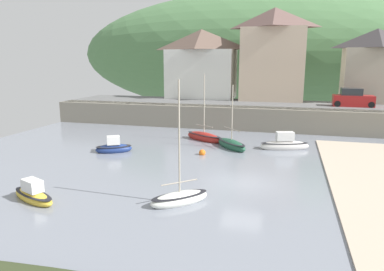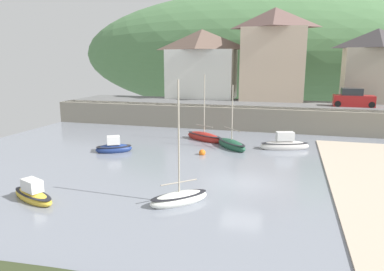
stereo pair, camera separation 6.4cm
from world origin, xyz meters
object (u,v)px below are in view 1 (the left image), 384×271
(fishing_boat_green, at_px, (180,198))
(mooring_buoy, at_px, (202,153))
(waterfront_building_centre, at_px, (273,54))
(sailboat_far_left, at_px, (33,195))
(waterfront_building_right, at_px, (375,65))
(sailboat_tall_mast, at_px, (114,147))
(sailboat_blue_trim, at_px, (231,144))
(parked_car_near_slipway, at_px, (353,99))
(motorboat_with_cabin, at_px, (285,144))
(rowboat_small_beached, at_px, (204,137))
(waterfront_building_left, at_px, (201,63))

(fishing_boat_green, bearing_deg, mooring_buoy, 53.43)
(waterfront_building_centre, height_order, sailboat_far_left, waterfront_building_centre)
(waterfront_building_centre, relative_size, waterfront_building_right, 1.32)
(waterfront_building_centre, xyz_separation_m, sailboat_tall_mast, (-11.23, -20.62, -7.68))
(sailboat_blue_trim, bearing_deg, waterfront_building_right, 99.22)
(waterfront_building_centre, distance_m, parked_car_near_slipway, 10.99)
(waterfront_building_centre, bearing_deg, mooring_buoy, -101.92)
(waterfront_building_right, bearing_deg, fishing_boat_green, -116.27)
(waterfront_building_right, bearing_deg, waterfront_building_centre, 180.00)
(waterfront_building_centre, relative_size, fishing_boat_green, 1.70)
(waterfront_building_centre, bearing_deg, waterfront_building_right, 0.00)
(motorboat_with_cabin, bearing_deg, sailboat_tall_mast, -177.92)
(sailboat_far_left, xyz_separation_m, rowboat_small_beached, (5.30, 16.35, 0.02))
(waterfront_building_left, height_order, sailboat_far_left, waterfront_building_left)
(sailboat_tall_mast, relative_size, fishing_boat_green, 0.48)
(waterfront_building_right, height_order, motorboat_with_cabin, waterfront_building_right)
(waterfront_building_left, xyz_separation_m, motorboat_with_cabin, (11.15, -16.09, -6.46))
(rowboat_small_beached, bearing_deg, sailboat_far_left, -77.50)
(sailboat_far_left, bearing_deg, sailboat_tall_mast, 116.63)
(sailboat_tall_mast, xyz_separation_m, fishing_boat_green, (8.28, -8.64, -0.06))
(waterfront_building_centre, relative_size, parked_car_near_slipway, 2.69)
(sailboat_tall_mast, bearing_deg, waterfront_building_left, 55.14)
(waterfront_building_right, bearing_deg, mooring_buoy, -128.58)
(fishing_boat_green, height_order, parked_car_near_slipway, fishing_boat_green)
(waterfront_building_right, xyz_separation_m, rowboat_small_beached, (-16.69, -14.59, -6.36))
(sailboat_tall_mast, height_order, sailboat_blue_trim, sailboat_blue_trim)
(waterfront_building_right, xyz_separation_m, mooring_buoy, (-15.63, -19.59, -6.54))
(mooring_buoy, bearing_deg, sailboat_tall_mast, -171.73)
(parked_car_near_slipway, relative_size, mooring_buoy, 7.90)
(fishing_boat_green, height_order, motorboat_with_cabin, fishing_boat_green)
(fishing_boat_green, bearing_deg, sailboat_blue_trim, 43.30)
(fishing_boat_green, xyz_separation_m, mooring_buoy, (-1.18, 9.67, -0.14))
(mooring_buoy, bearing_deg, sailboat_far_left, -119.27)
(sailboat_tall_mast, bearing_deg, fishing_boat_green, -75.19)
(mooring_buoy, bearing_deg, rowboat_small_beached, 102.01)
(sailboat_blue_trim, relative_size, fishing_boat_green, 0.85)
(sailboat_far_left, bearing_deg, fishing_boat_green, 35.06)
(sailboat_blue_trim, bearing_deg, waterfront_building_centre, 130.74)
(parked_car_near_slipway, bearing_deg, waterfront_building_right, 59.80)
(rowboat_small_beached, height_order, mooring_buoy, rowboat_small_beached)
(waterfront_building_left, bearing_deg, sailboat_far_left, -92.57)
(waterfront_building_right, height_order, rowboat_small_beached, waterfront_building_right)
(waterfront_building_left, relative_size, waterfront_building_centre, 0.81)
(waterfront_building_centre, bearing_deg, sailboat_blue_trim, -97.65)
(sailboat_tall_mast, distance_m, motorboat_with_cabin, 14.03)
(waterfront_building_right, distance_m, parked_car_near_slipway, 6.30)
(motorboat_with_cabin, xyz_separation_m, rowboat_small_beached, (-7.24, 1.50, -0.08))
(motorboat_with_cabin, height_order, parked_car_near_slipway, parked_car_near_slipway)
(motorboat_with_cabin, xyz_separation_m, sailboat_far_left, (-12.54, -14.85, -0.10))
(sailboat_blue_trim, distance_m, rowboat_small_beached, 3.72)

